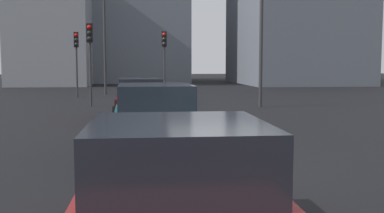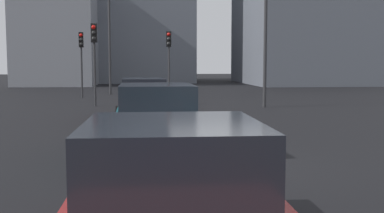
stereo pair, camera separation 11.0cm
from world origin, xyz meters
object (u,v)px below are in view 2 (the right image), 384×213
(car_teal_right_second, at_px, (156,121))
(street_lamp_kerbside, at_px, (109,29))
(car_maroon_right_lead, at_px, (144,99))
(street_lamp_far, at_px, (266,5))
(car_red_right_third, at_px, (172,200))
(traffic_light_near_left, at_px, (169,50))
(traffic_light_near_right, at_px, (81,51))
(traffic_light_far_left, at_px, (94,47))

(car_teal_right_second, height_order, street_lamp_kerbside, street_lamp_kerbside)
(car_maroon_right_lead, bearing_deg, street_lamp_far, -55.92)
(car_red_right_third, distance_m, traffic_light_near_left, 22.86)
(car_maroon_right_lead, relative_size, traffic_light_near_left, 1.22)
(traffic_light_near_right, bearing_deg, car_teal_right_second, 4.40)
(car_maroon_right_lead, distance_m, traffic_light_near_left, 10.23)
(traffic_light_near_left, distance_m, traffic_light_far_left, 5.92)
(car_red_right_third, bearing_deg, traffic_light_near_left, -2.15)
(street_lamp_kerbside, relative_size, street_lamp_far, 0.89)
(traffic_light_far_left, xyz_separation_m, street_lamp_far, (-1.29, -8.09, 1.94))
(car_maroon_right_lead, distance_m, car_teal_right_second, 6.76)
(car_teal_right_second, height_order, traffic_light_near_right, traffic_light_near_right)
(street_lamp_kerbside, bearing_deg, car_red_right_third, -174.40)
(car_teal_right_second, relative_size, car_red_right_third, 1.13)
(traffic_light_near_left, xyz_separation_m, traffic_light_far_left, (-4.52, 3.83, 0.03))
(car_maroon_right_lead, bearing_deg, traffic_light_near_right, 17.17)
(car_teal_right_second, distance_m, traffic_light_near_right, 18.38)
(car_red_right_third, relative_size, traffic_light_near_left, 1.03)
(traffic_light_near_right, distance_m, street_lamp_kerbside, 3.45)
(car_red_right_third, distance_m, traffic_light_far_left, 18.54)
(traffic_light_near_left, xyz_separation_m, traffic_light_near_right, (1.15, 5.21, -0.00))
(car_red_right_third, bearing_deg, car_maroon_right_lead, 2.15)
(traffic_light_near_left, relative_size, street_lamp_far, 0.48)
(traffic_light_near_right, bearing_deg, street_lamp_far, 45.21)
(car_teal_right_second, distance_m, street_lamp_kerbside, 21.00)
(traffic_light_near_left, height_order, traffic_light_far_left, traffic_light_far_left)
(car_teal_right_second, bearing_deg, street_lamp_far, -27.71)
(traffic_light_near_right, distance_m, street_lamp_far, 11.92)
(car_maroon_right_lead, xyz_separation_m, traffic_light_far_left, (5.39, 2.38, 2.13))
(street_lamp_far, bearing_deg, car_maroon_right_lead, 125.70)
(traffic_light_far_left, bearing_deg, car_maroon_right_lead, 24.47)
(street_lamp_kerbside, height_order, street_lamp_far, street_lamp_far)
(traffic_light_far_left, relative_size, street_lamp_far, 0.48)
(car_teal_right_second, relative_size, traffic_light_far_left, 1.16)
(car_teal_right_second, relative_size, traffic_light_near_right, 1.17)
(car_maroon_right_lead, xyz_separation_m, car_teal_right_second, (-6.75, -0.31, 0.03))
(street_lamp_kerbside, bearing_deg, street_lamp_far, -140.50)
(traffic_light_far_left, distance_m, street_lamp_kerbside, 8.52)
(car_maroon_right_lead, bearing_deg, street_lamp_kerbside, 7.76)
(traffic_light_near_right, height_order, traffic_light_far_left, traffic_light_far_left)
(car_teal_right_second, bearing_deg, car_red_right_third, 178.93)
(car_maroon_right_lead, height_order, car_teal_right_second, car_teal_right_second)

